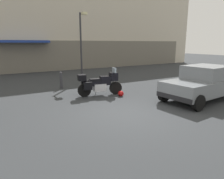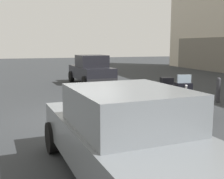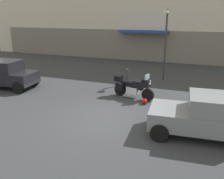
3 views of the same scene
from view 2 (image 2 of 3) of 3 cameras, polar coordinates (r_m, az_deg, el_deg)
The scene contains 6 objects.
ground_plane at distance 8.71m, azimuth -6.41°, elevation -5.87°, with size 80.00×80.00×0.00m, color #2D3033.
motorcycle at distance 9.36m, azimuth 12.38°, elevation -1.10°, with size 2.24×0.98×1.36m.
helmet at distance 8.42m, azimuth 10.86°, elevation -5.51°, with size 0.28×0.28×0.28m, color #990C0C.
car_hatchback_near at distance 16.09m, azimuth -4.17°, elevation 3.91°, with size 3.96×2.02×1.64m.
car_sedan_far at distance 4.58m, azimuth 3.02°, elevation -9.38°, with size 4.67×2.23×1.56m.
bollard_curbside at distance 11.75m, azimuth 20.41°, elevation 0.05°, with size 0.16×0.16×0.98m.
Camera 2 is at (8.25, -1.66, 2.22)m, focal length 45.85 mm.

